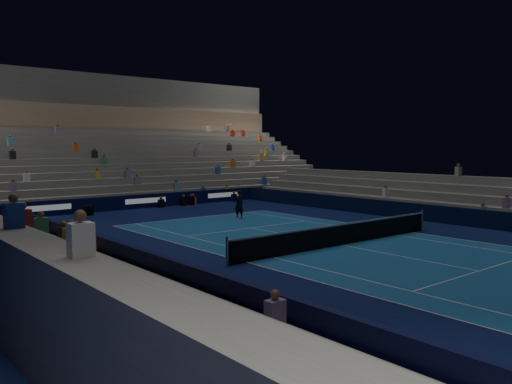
{
  "coord_description": "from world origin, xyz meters",
  "views": [
    {
      "loc": [
        -17.77,
        -15.33,
        4.43
      ],
      "look_at": [
        0.0,
        6.0,
        2.0
      ],
      "focal_mm": 36.63,
      "sensor_mm": 36.0,
      "label": 1
    }
  ],
  "objects": [
    {
      "name": "ground",
      "position": [
        0.0,
        0.0,
        0.0
      ],
      "size": [
        90.0,
        90.0,
        0.0
      ],
      "primitive_type": "plane",
      "color": "#0B1545",
      "rests_on": "ground"
    },
    {
      "name": "court_surface",
      "position": [
        0.0,
        0.0,
        0.01
      ],
      "size": [
        10.97,
        23.77,
        0.01
      ],
      "primitive_type": "cube",
      "color": "#1A5794",
      "rests_on": "ground"
    },
    {
      "name": "sponsor_barrier_far",
      "position": [
        0.0,
        18.5,
        0.5
      ],
      "size": [
        44.0,
        0.25,
        1.0
      ],
      "primitive_type": "cube",
      "color": "black",
      "rests_on": "ground"
    },
    {
      "name": "sponsor_barrier_east",
      "position": [
        9.7,
        0.0,
        0.5
      ],
      "size": [
        0.25,
        37.0,
        1.0
      ],
      "primitive_type": "cube",
      "color": "black",
      "rests_on": "ground"
    },
    {
      "name": "sponsor_barrier_west",
      "position": [
        -9.7,
        0.0,
        0.5
      ],
      "size": [
        0.25,
        37.0,
        1.0
      ],
      "primitive_type": "cube",
      "color": "black",
      "rests_on": "ground"
    },
    {
      "name": "grandstand_main",
      "position": [
        0.0,
        27.9,
        3.38
      ],
      "size": [
        44.0,
        15.2,
        11.2
      ],
      "color": "slate",
      "rests_on": "ground"
    },
    {
      "name": "grandstand_east",
      "position": [
        13.17,
        0.0,
        0.92
      ],
      "size": [
        5.0,
        37.0,
        2.5
      ],
      "color": "slate",
      "rests_on": "ground"
    },
    {
      "name": "grandstand_west",
      "position": [
        -13.17,
        0.0,
        0.92
      ],
      "size": [
        5.0,
        37.0,
        2.5
      ],
      "color": "slate",
      "rests_on": "ground"
    },
    {
      "name": "tennis_net",
      "position": [
        0.0,
        0.0,
        0.5
      ],
      "size": [
        12.9,
        0.1,
        1.1
      ],
      "color": "#B2B2B7",
      "rests_on": "ground"
    },
    {
      "name": "tennis_player",
      "position": [
        1.7,
        9.67,
        0.9
      ],
      "size": [
        0.67,
        0.45,
        1.8
      ],
      "primitive_type": "imported",
      "rotation": [
        0.0,
        0.0,
        3.11
      ],
      "color": "black",
      "rests_on": "ground"
    },
    {
      "name": "broadcast_camera",
      "position": [
        -4.68,
        17.3,
        0.33
      ],
      "size": [
        0.49,
        0.94,
        0.64
      ],
      "color": "black",
      "rests_on": "ground"
    }
  ]
}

